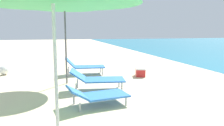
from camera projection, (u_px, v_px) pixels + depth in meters
lounger_second_shoreside at (97, 94)px, 4.84m from camera, size 1.39×0.83×0.46m
umbrella_farthest at (64, 1)px, 6.50m from camera, size 1.85×1.85×2.81m
lounger_farthest_shoreside at (84, 66)px, 8.24m from camera, size 1.51×0.80×0.66m
lounger_farthest_inland at (97, 78)px, 6.06m from camera, size 1.56×0.89×0.59m
beach_ball at (4, 70)px, 8.14m from camera, size 0.35×0.35×0.35m
cooler_box at (140, 72)px, 7.93m from camera, size 0.45×0.56×0.30m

